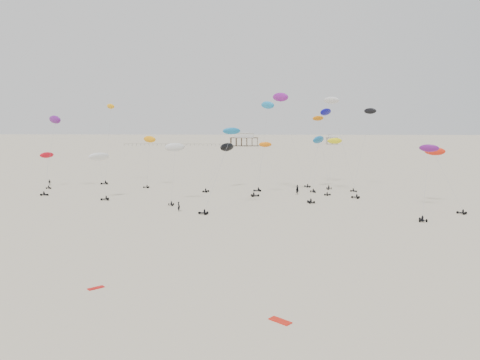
# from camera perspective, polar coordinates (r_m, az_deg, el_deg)

# --- Properties ---
(ground_plane) EXTENTS (900.00, 900.00, 0.00)m
(ground_plane) POSITION_cam_1_polar(r_m,az_deg,el_deg) (203.84, 1.58, 1.97)
(ground_plane) COLOR beige
(pavilion_main) EXTENTS (21.00, 13.00, 9.80)m
(pavilion_main) POSITION_cam_1_polar(r_m,az_deg,el_deg) (353.54, 0.51, 4.86)
(pavilion_main) COLOR brown
(pavilion_main) RESTS_ON ground
(pavilion_small) EXTENTS (9.00, 7.00, 8.00)m
(pavilion_small) POSITION_cam_1_polar(r_m,az_deg,el_deg) (387.24, 11.14, 4.82)
(pavilion_small) COLOR brown
(pavilion_small) RESTS_ON ground
(pier_fence) EXTENTS (80.20, 0.20, 1.50)m
(pier_fence) POSITION_cam_1_polar(r_m,az_deg,el_deg) (359.61, -7.82, 4.28)
(pier_fence) COLOR black
(pier_fence) RESTS_ON ground
(rig_0) EXTENTS (8.32, 11.36, 22.74)m
(rig_0) POSITION_cam_1_polar(r_m,az_deg,el_deg) (132.30, 15.07, 5.57)
(rig_0) COLOR black
(rig_0) RESTS_ON ground
(rig_1) EXTENTS (8.43, 16.59, 18.61)m
(rig_1) POSITION_cam_1_polar(r_m,az_deg,el_deg) (101.52, 21.81, 1.05)
(rig_1) COLOR black
(rig_1) RESTS_ON ground
(rig_3) EXTENTS (4.73, 16.67, 22.71)m
(rig_3) POSITION_cam_1_polar(r_m,az_deg,el_deg) (137.25, 9.91, 4.68)
(rig_3) COLOR black
(rig_3) RESTS_ON ground
(rig_4) EXTENTS (4.80, 7.87, 13.68)m
(rig_4) POSITION_cam_1_polar(r_m,az_deg,el_deg) (107.28, -8.02, 2.77)
(rig_4) COLOR black
(rig_4) RESTS_ON ground
(rig_5) EXTENTS (5.96, 11.98, 15.97)m
(rig_5) POSITION_cam_1_polar(r_m,az_deg,el_deg) (126.07, 11.30, 3.40)
(rig_5) COLOR black
(rig_5) RESTS_ON ground
(rig_6) EXTENTS (5.39, 12.56, 15.54)m
(rig_6) POSITION_cam_1_polar(r_m,az_deg,el_deg) (129.93, 9.46, 4.05)
(rig_6) COLOR black
(rig_6) RESTS_ON ground
(rig_7) EXTENTS (5.10, 7.17, 10.05)m
(rig_7) POSITION_cam_1_polar(r_m,az_deg,el_deg) (142.06, -22.44, 2.05)
(rig_7) COLOR black
(rig_7) RESTS_ON ground
(rig_8) EXTENTS (9.19, 9.96, 22.59)m
(rig_8) POSITION_cam_1_polar(r_m,az_deg,el_deg) (137.30, 10.11, 7.01)
(rig_8) COLOR black
(rig_8) RESTS_ON ground
(rig_9) EXTENTS (6.08, 5.56, 23.91)m
(rig_9) POSITION_cam_1_polar(r_m,az_deg,el_deg) (124.13, 3.12, 6.93)
(rig_9) COLOR black
(rig_9) RESTS_ON ground
(rig_10) EXTENTS (5.90, 5.89, 11.35)m
(rig_10) POSITION_cam_1_polar(r_m,az_deg,el_deg) (116.11, -16.70, 1.88)
(rig_10) COLOR black
(rig_10) RESTS_ON ground
(rig_11) EXTENTS (5.36, 6.79, 13.42)m
(rig_11) POSITION_cam_1_polar(r_m,az_deg,el_deg) (117.09, 2.45, 1.35)
(rig_11) COLOR black
(rig_11) RESTS_ON ground
(rig_12) EXTENTS (8.21, 10.71, 18.13)m
(rig_12) POSITION_cam_1_polar(r_m,az_deg,el_deg) (97.52, -2.16, 2.79)
(rig_12) COLOR black
(rig_12) RESTS_ON ground
(rig_13) EXTENTS (4.57, 6.63, 14.46)m
(rig_13) POSITION_cam_1_polar(r_m,az_deg,el_deg) (135.10, -11.02, 3.95)
(rig_13) COLOR black
(rig_13) RESTS_ON ground
(rig_14) EXTENTS (5.64, 15.06, 21.34)m
(rig_14) POSITION_cam_1_polar(r_m,az_deg,el_deg) (134.97, -21.81, 5.55)
(rig_14) COLOR black
(rig_14) RESTS_ON ground
(rig_15) EXTENTS (10.24, 16.82, 27.08)m
(rig_15) POSITION_cam_1_polar(r_m,az_deg,el_deg) (115.77, 5.60, 7.83)
(rig_15) COLOR black
(rig_15) RESTS_ON ground
(rig_16) EXTENTS (8.26, 12.26, 13.98)m
(rig_16) POSITION_cam_1_polar(r_m,az_deg,el_deg) (128.34, -1.95, 3.31)
(rig_16) COLOR black
(rig_16) RESTS_ON ground
(rig_17) EXTENTS (5.11, 14.81, 15.97)m
(rig_17) POSITION_cam_1_polar(r_m,az_deg,el_deg) (110.78, 23.25, 1.84)
(rig_17) COLOR black
(rig_17) RESTS_ON ground
(rig_18) EXTENTS (4.36, 6.95, 23.79)m
(rig_18) POSITION_cam_1_polar(r_m,az_deg,el_deg) (144.29, -15.78, 4.87)
(rig_18) COLOR black
(rig_18) RESTS_ON ground
(rig_19) EXTENTS (9.11, 8.70, 24.70)m
(rig_19) POSITION_cam_1_polar(r_m,az_deg,el_deg) (117.95, 11.86, 6.48)
(rig_19) COLOR black
(rig_19) RESTS_ON ground
(spectator_0) EXTENTS (0.96, 1.02, 2.31)m
(spectator_0) POSITION_cam_1_polar(r_m,az_deg,el_deg) (97.66, -7.46, -3.79)
(spectator_0) COLOR black
(spectator_0) RESTS_ON ground
(spectator_1) EXTENTS (1.09, 0.64, 2.20)m
(spectator_1) POSITION_cam_1_polar(r_m,az_deg,el_deg) (119.37, 7.00, -1.78)
(spectator_1) COLOR black
(spectator_1) RESTS_ON ground
(spectator_2) EXTENTS (1.26, 0.84, 1.96)m
(spectator_2) POSITION_cam_1_polar(r_m,az_deg,el_deg) (146.62, -22.19, -0.60)
(spectator_2) COLOR black
(spectator_2) RESTS_ON ground
(spectator_3) EXTENTS (0.88, 0.65, 2.27)m
(spectator_3) POSITION_cam_1_polar(r_m,az_deg,el_deg) (123.82, 6.99, -1.46)
(spectator_3) COLOR black
(spectator_3) RESTS_ON ground
(grounded_kite_a) EXTENTS (2.26, 2.10, 0.08)m
(grounded_kite_a) POSITION_cam_1_polar(r_m,az_deg,el_deg) (45.50, 4.92, -16.78)
(grounded_kite_a) COLOR red
(grounded_kite_a) RESTS_ON ground
(grounded_kite_b) EXTENTS (1.80, 1.73, 0.07)m
(grounded_kite_b) POSITION_cam_1_polar(r_m,az_deg,el_deg) (55.73, -17.15, -12.50)
(grounded_kite_b) COLOR red
(grounded_kite_b) RESTS_ON ground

